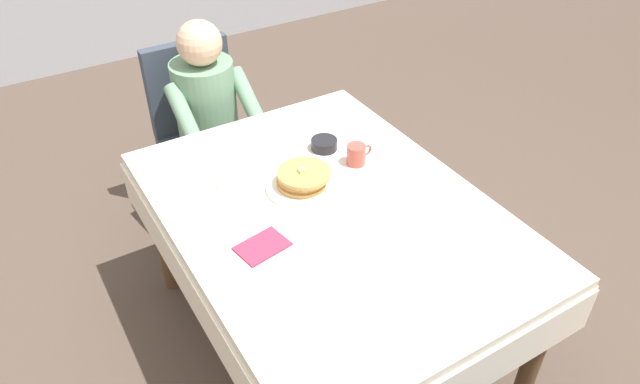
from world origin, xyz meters
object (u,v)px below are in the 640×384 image
Objects in this scene: cup_coffee at (357,154)px; dining_table_main at (329,227)px; knife_right_of_plate at (347,175)px; breakfast_stack at (303,177)px; diner_person at (209,112)px; syrup_pitcher at (223,184)px; chair_diner at (201,122)px; fork_left_of_plate at (260,206)px; bowl_butter at (324,144)px; plate_breakfast at (302,186)px; spoon_near_edge at (351,241)px.

dining_table_main is at bearing -142.37° from cup_coffee.
dining_table_main is at bearing 135.15° from knife_right_of_plate.
diner_person is at bearing 92.50° from breakfast_stack.
diner_person reaches higher than knife_right_of_plate.
breakfast_stack is 0.30m from syrup_pitcher.
knife_right_of_plate is at bearing 102.27° from chair_diner.
fork_left_of_plate is (-0.16, -0.87, 0.07)m from diner_person.
bowl_butter is at bearing 61.06° from dining_table_main.
dining_table_main is at bearing -82.84° from plate_breakfast.
diner_person is 9.91× the size of cup_coffee.
dining_table_main is 7.62× the size of knife_right_of_plate.
breakfast_stack is 1.04× the size of knife_right_of_plate.
cup_coffee reaches higher than fork_left_of_plate.
chair_diner is at bearing 91.90° from plate_breakfast.
chair_diner is 3.32× the size of plate_breakfast.
syrup_pitcher is at bearing 71.89° from diner_person.
dining_table_main is at bearing -118.94° from bowl_butter.
diner_person reaches higher than breakfast_stack.
chair_diner is 8.23× the size of cup_coffee.
diner_person reaches higher than bowl_butter.
diner_person is at bearing 110.22° from cup_coffee.
syrup_pitcher is (-0.27, 0.14, 0.03)m from plate_breakfast.
syrup_pitcher is 0.55m from spoon_near_edge.
chair_diner is at bearing 85.31° from spoon_near_edge.
diner_person reaches higher than cup_coffee.
plate_breakfast is at bearing -77.30° from fork_left_of_plate.
syrup_pitcher is (-0.23, -0.72, 0.11)m from diner_person.
cup_coffee is 0.75× the size of spoon_near_edge.
bowl_butter is 0.59m from spoon_near_edge.
chair_diner reaches higher than dining_table_main.
diner_person reaches higher than plate_breakfast.
chair_diner is 1.04m from breakfast_stack.
fork_left_of_plate is at bearing -63.31° from syrup_pitcher.
syrup_pitcher is 0.48m from knife_right_of_plate.
syrup_pitcher is (-0.29, 0.30, 0.13)m from dining_table_main.
diner_person is 0.88m from cup_coffee.
spoon_near_edge is (0.18, -0.33, 0.00)m from fork_left_of_plate.
syrup_pitcher reaches higher than knife_right_of_plate.
fork_left_of_plate is at bearing -173.79° from cup_coffee.
spoon_near_edge is (-0.20, -0.33, 0.00)m from knife_right_of_plate.
dining_table_main is at bearing 92.64° from chair_diner.
plate_breakfast is 0.04m from breakfast_stack.
plate_breakfast is 2.55× the size of bowl_butter.
fork_left_of_plate is (-0.19, -0.02, -0.04)m from breakfast_stack.
dining_table_main is 0.24m from knife_right_of_plate.
syrup_pitcher is 0.40× the size of knife_right_of_plate.
chair_diner is at bearing 17.51° from knife_right_of_plate.
dining_table_main is 0.21m from breakfast_stack.
diner_person is at bearing 90.00° from chair_diner.
plate_breakfast is at bearing 97.16° from dining_table_main.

